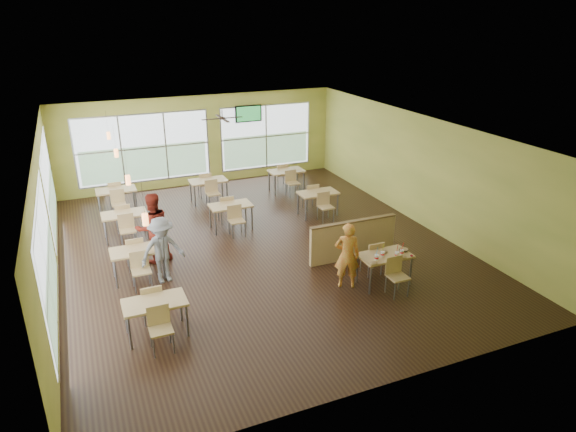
{
  "coord_description": "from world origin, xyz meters",
  "views": [
    {
      "loc": [
        -4.16,
        -11.84,
        5.94
      ],
      "look_at": [
        0.49,
        -0.87,
        1.15
      ],
      "focal_mm": 32.0,
      "sensor_mm": 36.0,
      "label": 1
    }
  ],
  "objects_px": {
    "main_table": "(385,259)",
    "man_plaid": "(347,255)",
    "half_wall_divider": "(353,239)",
    "food_basket": "(404,250)"
  },
  "relations": [
    {
      "from": "half_wall_divider",
      "to": "man_plaid",
      "type": "distance_m",
      "value": 1.51
    },
    {
      "from": "main_table",
      "to": "man_plaid",
      "type": "bearing_deg",
      "value": 164.77
    },
    {
      "from": "man_plaid",
      "to": "food_basket",
      "type": "height_order",
      "value": "man_plaid"
    },
    {
      "from": "main_table",
      "to": "man_plaid",
      "type": "xyz_separation_m",
      "value": [
        -0.86,
        0.23,
        0.16
      ]
    },
    {
      "from": "half_wall_divider",
      "to": "man_plaid",
      "type": "xyz_separation_m",
      "value": [
        -0.86,
        -1.22,
        0.27
      ]
    },
    {
      "from": "half_wall_divider",
      "to": "man_plaid",
      "type": "bearing_deg",
      "value": -125.27
    },
    {
      "from": "main_table",
      "to": "half_wall_divider",
      "type": "xyz_separation_m",
      "value": [
        0.0,
        1.45,
        -0.11
      ]
    },
    {
      "from": "food_basket",
      "to": "man_plaid",
      "type": "bearing_deg",
      "value": 170.35
    },
    {
      "from": "main_table",
      "to": "food_basket",
      "type": "xyz_separation_m",
      "value": [
        0.51,
        0.0,
        0.15
      ]
    },
    {
      "from": "main_table",
      "to": "food_basket",
      "type": "distance_m",
      "value": 0.53
    }
  ]
}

